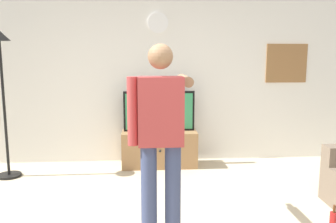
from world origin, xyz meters
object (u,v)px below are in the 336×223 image
object	(u,v)px
person_standing_nearer_lamp	(161,133)
wall_clock	(158,23)
tv_stand	(159,149)
television	(159,111)
framed_picture	(286,63)
floor_lamp	(2,73)

from	to	relation	value
person_standing_nearer_lamp	wall_clock	bearing A→B (deg)	88.01
wall_clock	person_standing_nearer_lamp	world-z (taller)	wall_clock
tv_stand	television	distance (m)	0.56
tv_stand	person_standing_nearer_lamp	size ratio (longest dim) A/B	0.64
television	person_standing_nearer_lamp	bearing A→B (deg)	-92.21
television	tv_stand	bearing A→B (deg)	-90.00
tv_stand	framed_picture	world-z (taller)	framed_picture
television	floor_lamp	size ratio (longest dim) A/B	0.53
framed_picture	person_standing_nearer_lamp	distance (m)	3.26
framed_picture	tv_stand	bearing A→B (deg)	-171.66
framed_picture	floor_lamp	size ratio (longest dim) A/B	0.33
television	floor_lamp	distance (m)	2.20
floor_lamp	person_standing_nearer_lamp	size ratio (longest dim) A/B	1.14
floor_lamp	framed_picture	bearing A→B (deg)	8.63
tv_stand	framed_picture	bearing A→B (deg)	8.34
person_standing_nearer_lamp	framed_picture	bearing A→B (deg)	49.18
television	person_standing_nearer_lamp	xyz separation A→B (m)	(-0.08, -2.18, 0.15)
wall_clock	person_standing_nearer_lamp	distance (m)	2.69
wall_clock	tv_stand	bearing A→B (deg)	-90.00
television	framed_picture	distance (m)	2.15
floor_lamp	television	bearing A→B (deg)	10.15
television	floor_lamp	world-z (taller)	floor_lamp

